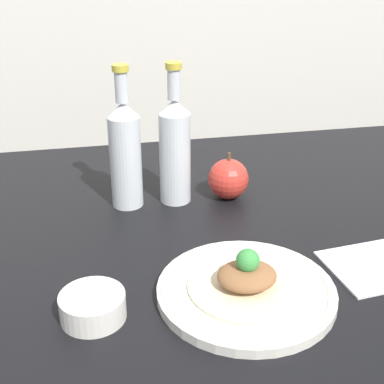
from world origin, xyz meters
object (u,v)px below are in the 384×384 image
plate (246,290)px  plated_food (247,278)px  cider_bottle_left (125,152)px  cider_bottle_right (175,148)px  dipping_bowl (93,306)px  apple (228,179)px

plate → plated_food: 2.33cm
cider_bottle_left → cider_bottle_right: 9.70cm
cider_bottle_right → dipping_bowl: 39.79cm
cider_bottle_right → dipping_bowl: bearing=-117.4°
dipping_bowl → cider_bottle_left: bearing=76.7°
cider_bottle_left → apple: cider_bottle_left is taller
plate → cider_bottle_left: bearing=113.3°
cider_bottle_right → plate: bearing=-81.8°
plated_food → plate: bearing=0.0°
plate → apple: bearing=79.8°
plated_food → dipping_bowl: size_ratio=1.89×
plate → apple: 33.58cm
plated_food → apple: (5.93, 32.90, 0.83)cm
cider_bottle_left → dipping_bowl: (-8.09, -34.31, -9.43)cm
cider_bottle_left → dipping_bowl: 36.49cm
apple → cider_bottle_right: bearing=175.1°
plate → dipping_bowl: 22.69cm
apple → dipping_bowl: 44.02cm
cider_bottle_right → apple: bearing=-4.9°
plated_food → apple: bearing=79.8°
apple → plated_food: bearing=-100.2°
plate → dipping_bowl: bearing=-178.8°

